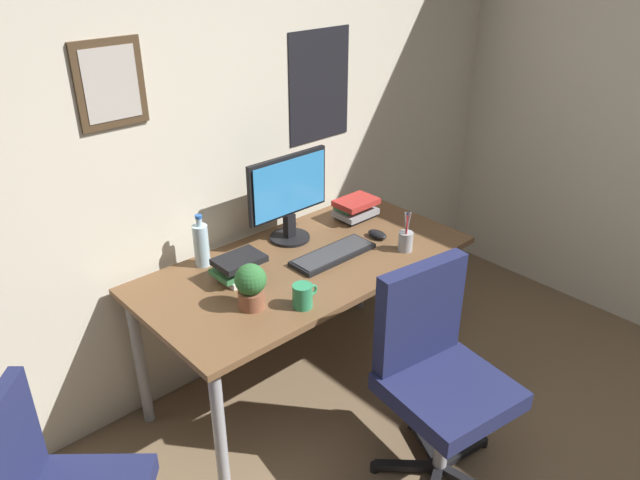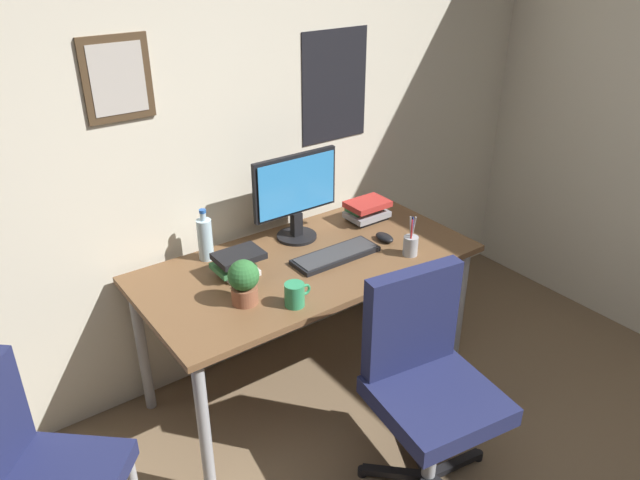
{
  "view_description": "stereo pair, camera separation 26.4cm",
  "coord_description": "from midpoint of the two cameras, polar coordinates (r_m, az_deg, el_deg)",
  "views": [
    {
      "loc": [
        -1.33,
        -0.2,
        2.13
      ],
      "look_at": [
        0.29,
        1.58,
        0.89
      ],
      "focal_mm": 34.27,
      "sensor_mm": 36.0,
      "label": 1
    },
    {
      "loc": [
        -1.12,
        -0.36,
        2.13
      ],
      "look_at": [
        0.29,
        1.58,
        0.89
      ],
      "focal_mm": 34.27,
      "sensor_mm": 36.0,
      "label": 2
    }
  ],
  "objects": [
    {
      "name": "monitor",
      "position": [
        2.95,
        -5.54,
        4.2
      ],
      "size": [
        0.46,
        0.2,
        0.43
      ],
      "color": "black",
      "rests_on": "desk"
    },
    {
      "name": "book_stack_left",
      "position": [
        3.24,
        0.98,
        2.93
      ],
      "size": [
        0.22,
        0.16,
        0.11
      ],
      "color": "black",
      "rests_on": "desk"
    },
    {
      "name": "pen_cup",
      "position": [
        2.92,
        5.46,
        -0.07
      ],
      "size": [
        0.07,
        0.07,
        0.2
      ],
      "color": "#9EA0A5",
      "rests_on": "desk"
    },
    {
      "name": "computer_mouse",
      "position": [
        3.05,
        2.92,
        0.47
      ],
      "size": [
        0.06,
        0.11,
        0.04
      ],
      "color": "black",
      "rests_on": "desk"
    },
    {
      "name": "water_bottle",
      "position": [
        2.84,
        -13.66,
        -0.47
      ],
      "size": [
        0.07,
        0.07,
        0.25
      ],
      "color": "silver",
      "rests_on": "desk"
    },
    {
      "name": "potted_plant",
      "position": [
        2.49,
        -9.52,
        -4.24
      ],
      "size": [
        0.13,
        0.13,
        0.2
      ],
      "color": "brown",
      "rests_on": "desk"
    },
    {
      "name": "keyboard",
      "position": [
        2.87,
        -1.4,
        -1.42
      ],
      "size": [
        0.43,
        0.15,
        0.03
      ],
      "color": "black",
      "rests_on": "desk"
    },
    {
      "name": "wall_back",
      "position": [
        2.84,
        -15.0,
        9.46
      ],
      "size": [
        4.4,
        0.1,
        2.6
      ],
      "color": "beige",
      "rests_on": "ground_plane"
    },
    {
      "name": "desk",
      "position": [
        2.88,
        -3.96,
        -3.36
      ],
      "size": [
        1.58,
        0.77,
        0.74
      ],
      "color": "brown",
      "rests_on": "ground_plane"
    },
    {
      "name": "book_stack_right",
      "position": [
        2.72,
        -10.49,
        -2.58
      ],
      "size": [
        0.21,
        0.16,
        0.11
      ],
      "color": "silver",
      "rests_on": "desk"
    },
    {
      "name": "coffee_mug_near",
      "position": [
        2.5,
        -4.64,
        -5.3
      ],
      "size": [
        0.12,
        0.08,
        0.1
      ],
      "color": "#2D8C59",
      "rests_on": "desk"
    },
    {
      "name": "office_chair",
      "position": [
        2.56,
        7.88,
        -11.8
      ],
      "size": [
        0.57,
        0.57,
        0.95
      ],
      "color": "#1E234C",
      "rests_on": "ground_plane"
    }
  ]
}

